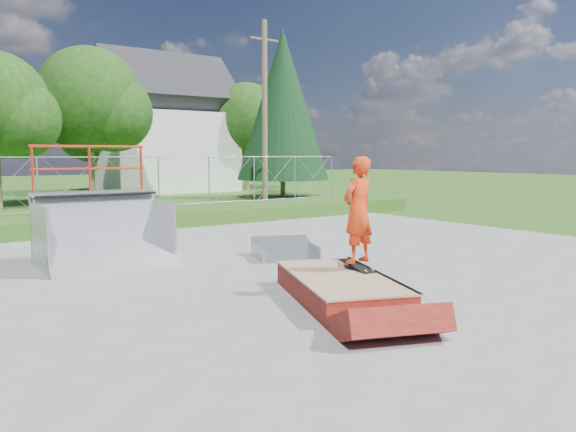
{
  "coord_description": "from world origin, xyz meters",
  "views": [
    {
      "loc": [
        -5.91,
        -8.27,
        2.35
      ],
      "look_at": [
        0.81,
        1.03,
        1.1
      ],
      "focal_mm": 35.0,
      "sensor_mm": 36.0,
      "label": 1
    }
  ],
  "objects_px": {
    "quarter_pipe": "(104,206)",
    "skater": "(358,214)",
    "flat_bank_ramp": "(285,250)",
    "grind_box": "(340,289)"
  },
  "relations": [
    {
      "from": "grind_box",
      "to": "quarter_pipe",
      "type": "bearing_deg",
      "value": 134.12
    },
    {
      "from": "quarter_pipe",
      "to": "skater",
      "type": "distance_m",
      "value": 5.57
    },
    {
      "from": "grind_box",
      "to": "quarter_pipe",
      "type": "distance_m",
      "value": 5.61
    },
    {
      "from": "quarter_pipe",
      "to": "skater",
      "type": "relative_size",
      "value": 1.44
    },
    {
      "from": "grind_box",
      "to": "flat_bank_ramp",
      "type": "distance_m",
      "value": 3.85
    },
    {
      "from": "skater",
      "to": "flat_bank_ramp",
      "type": "bearing_deg",
      "value": -114.3
    },
    {
      "from": "skater",
      "to": "grind_box",
      "type": "bearing_deg",
      "value": 10.26
    },
    {
      "from": "quarter_pipe",
      "to": "skater",
      "type": "xyz_separation_m",
      "value": [
        2.68,
        -4.89,
        0.08
      ]
    },
    {
      "from": "flat_bank_ramp",
      "to": "skater",
      "type": "xyz_separation_m",
      "value": [
        -0.91,
        -3.36,
        1.16
      ]
    },
    {
      "from": "quarter_pipe",
      "to": "skater",
      "type": "bearing_deg",
      "value": -59.2
    }
  ]
}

